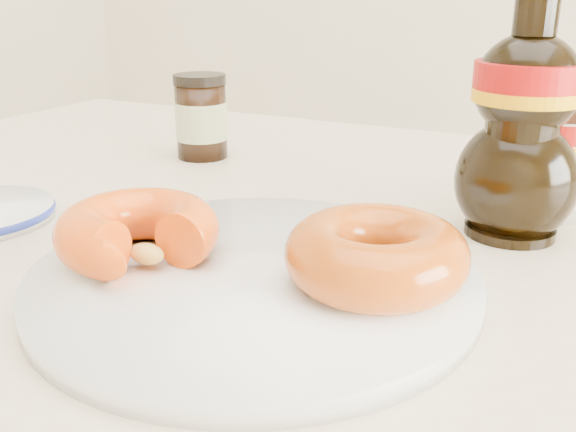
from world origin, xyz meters
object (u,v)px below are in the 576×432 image
at_px(nutella_jar, 552,145).
at_px(dark_jar, 201,117).
at_px(donut_whole, 376,254).
at_px(syrup_bottle, 523,121).
at_px(dining_table, 392,357).
at_px(donut_bitten, 138,231).
at_px(plate, 254,277).

bearing_deg(nutella_jar, dark_jar, 176.50).
bearing_deg(donut_whole, syrup_bottle, 71.22).
height_order(dining_table, nutella_jar, nutella_jar).
height_order(donut_bitten, dark_jar, dark_jar).
bearing_deg(donut_whole, dark_jar, 139.32).
relative_size(plate, dark_jar, 3.08).
xyz_separation_m(dining_table, donut_whole, (0.01, -0.08, 0.12)).
xyz_separation_m(dining_table, dark_jar, (-0.30, 0.19, 0.13)).
bearing_deg(syrup_bottle, dining_table, -125.18).
bearing_deg(donut_bitten, syrup_bottle, 42.03).
xyz_separation_m(dining_table, plate, (-0.07, -0.09, 0.09)).
height_order(donut_bitten, nutella_jar, nutella_jar).
relative_size(dining_table, syrup_bottle, 7.50).
relative_size(plate, nutella_jar, 2.65).
relative_size(plate, donut_whole, 2.61).
height_order(dining_table, plate, plate).
distance_m(nutella_jar, dark_jar, 0.38).
relative_size(dining_table, nutella_jar, 12.50).
bearing_deg(donut_whole, nutella_jar, 72.77).
height_order(plate, dark_jar, dark_jar).
xyz_separation_m(donut_bitten, dark_jar, (-0.15, 0.30, 0.01)).
height_order(donut_bitten, syrup_bottle, syrup_bottle).
xyz_separation_m(nutella_jar, syrup_bottle, (-0.02, -0.07, 0.03)).
xyz_separation_m(donut_whole, dark_jar, (-0.31, 0.26, 0.01)).
bearing_deg(donut_whole, plate, -171.23).
bearing_deg(donut_whole, donut_bitten, -168.12).
bearing_deg(syrup_bottle, dark_jar, 165.10).
bearing_deg(donut_bitten, dark_jar, 115.67).
bearing_deg(donut_bitten, plate, 14.01).
height_order(nutella_jar, syrup_bottle, syrup_bottle).
bearing_deg(nutella_jar, dining_table, -116.50).
height_order(dining_table, dark_jar, dark_jar).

